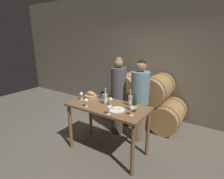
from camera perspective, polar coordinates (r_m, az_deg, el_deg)
ground_plane at (r=3.47m, az=-1.35°, el=-19.35°), size 10.00×10.00×0.00m
stone_wall_back at (r=4.67m, az=13.33°, el=10.83°), size 10.00×0.12×3.20m
barrel_stack at (r=4.37m, az=9.74°, el=-3.56°), size 1.98×0.92×1.22m
tasting_table at (r=3.08m, az=-1.45°, el=-7.63°), size 1.41×0.70×0.91m
person_left at (r=3.69m, az=2.07°, el=-2.16°), size 0.32×0.32×1.66m
person_right at (r=3.48m, az=8.97°, el=-3.72°), size 0.36×0.36×1.66m
wine_bottle_red at (r=2.77m, az=7.26°, el=-5.18°), size 0.08×0.08×0.30m
wine_bottle_white at (r=3.05m, az=-2.17°, el=-3.06°), size 0.08×0.08×0.29m
wine_bottle_rose at (r=3.00m, az=5.95°, el=-3.56°), size 0.08×0.08×0.28m
blue_crock at (r=3.35m, az=-3.15°, el=-1.79°), size 0.11×0.11×0.12m
bread_basket at (r=3.37m, az=-6.94°, el=-2.00°), size 0.23×0.23×0.14m
cheese_plate at (r=2.83m, az=1.53°, el=-6.60°), size 0.27×0.27×0.04m
wine_glass_far_left at (r=3.30m, az=-10.02°, el=-1.55°), size 0.07×0.07×0.15m
wine_glass_left at (r=2.96m, az=-8.49°, el=-3.65°), size 0.07×0.07×0.15m
wine_glass_center at (r=2.97m, az=-0.48°, el=-3.35°), size 0.07×0.07×0.15m
wine_glass_right at (r=2.64m, az=-1.04°, el=-5.97°), size 0.07×0.07×0.15m
wine_glass_far_right at (r=2.62m, az=6.49°, el=-6.24°), size 0.07×0.07×0.15m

